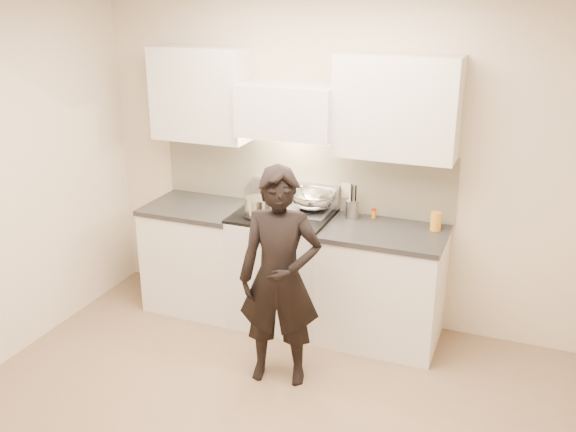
{
  "coord_description": "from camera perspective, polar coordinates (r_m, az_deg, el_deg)",
  "views": [
    {
      "loc": [
        1.5,
        -3.03,
        2.67
      ],
      "look_at": [
        -0.11,
        1.05,
        1.08
      ],
      "focal_mm": 40.0,
      "sensor_mm": 36.0,
      "label": 1
    }
  ],
  "objects": [
    {
      "name": "room_shell",
      "position": [
        3.89,
        -2.96,
        3.94
      ],
      "size": [
        4.04,
        3.54,
        2.7
      ],
      "color": "beige",
      "rests_on": "ground"
    },
    {
      "name": "wok",
      "position": [
        5.13,
        2.22,
        1.57
      ],
      "size": [
        0.34,
        0.42,
        0.28
      ],
      "color": "silver",
      "rests_on": "stove"
    },
    {
      "name": "counter_left",
      "position": [
        5.6,
        -7.86,
        -3.45
      ],
      "size": [
        0.82,
        0.67,
        0.92
      ],
      "color": "silver",
      "rests_on": "ground"
    },
    {
      "name": "stock_pot",
      "position": [
        5.01,
        -2.6,
        0.84
      ],
      "size": [
        0.3,
        0.28,
        0.15
      ],
      "color": "silver",
      "rests_on": "stove"
    },
    {
      "name": "spice_jar",
      "position": [
        5.12,
        7.63,
        0.27
      ],
      "size": [
        0.04,
        0.04,
        0.08
      ],
      "color": "orange",
      "rests_on": "counter_right"
    },
    {
      "name": "person",
      "position": [
        4.39,
        -0.73,
        -5.55
      ],
      "size": [
        0.64,
        0.49,
        1.56
      ],
      "primitive_type": "imported",
      "rotation": [
        0.0,
        0.0,
        0.21
      ],
      "color": "black",
      "rests_on": "ground"
    },
    {
      "name": "ground_plane",
      "position": [
        4.31,
        -3.98,
        -18.38
      ],
      "size": [
        4.0,
        4.0,
        0.0
      ],
      "primitive_type": "plane",
      "color": "#80664D"
    },
    {
      "name": "counter_right",
      "position": [
        5.07,
        8.36,
        -6.11
      ],
      "size": [
        0.92,
        0.67,
        0.92
      ],
      "color": "silver",
      "rests_on": "ground"
    },
    {
      "name": "stove",
      "position": [
        5.29,
        -0.43,
        -4.58
      ],
      "size": [
        0.76,
        0.65,
        0.96
      ],
      "color": "silver",
      "rests_on": "ground"
    },
    {
      "name": "oil_glass",
      "position": [
        4.94,
        13.01,
        -0.46
      ],
      "size": [
        0.08,
        0.08,
        0.14
      ],
      "color": "orange",
      "rests_on": "counter_right"
    },
    {
      "name": "utensil_crock",
      "position": [
        5.08,
        5.73,
        0.72
      ],
      "size": [
        0.1,
        0.1,
        0.27
      ],
      "color": "#A4A4A6",
      "rests_on": "counter_right"
    }
  ]
}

